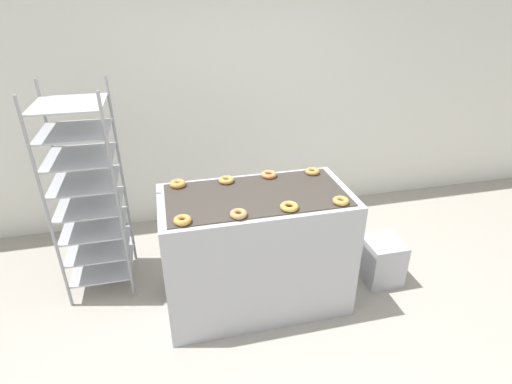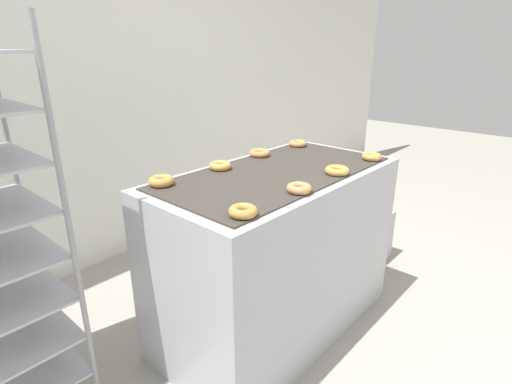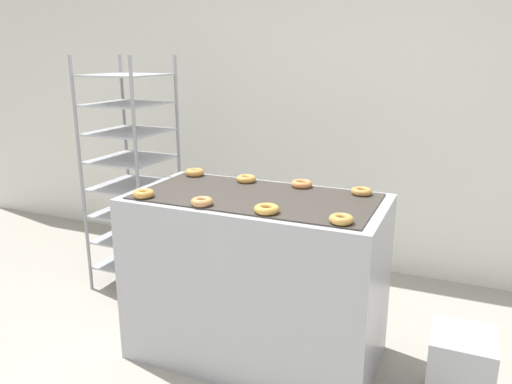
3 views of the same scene
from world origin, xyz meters
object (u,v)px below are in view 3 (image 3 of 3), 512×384
Objects in this scene: donut_near_right at (341,219)px; donut_far_midleft at (246,179)px; donut_near_midleft at (202,202)px; donut_near_midright at (267,209)px; donut_far_left at (195,172)px; donut_far_midright at (302,184)px; glaze_bin at (460,370)px; donut_near_left at (144,194)px; donut_far_right at (362,191)px; baking_rack_cart at (132,173)px; fryer_machine at (256,278)px.

donut_near_right is 0.88m from donut_far_midleft.
donut_far_midleft is (0.01, 0.52, 0.00)m from donut_near_midleft.
donut_near_midright is 0.61m from donut_far_midleft.
donut_far_midright is (0.71, 0.01, -0.00)m from donut_far_left.
glaze_bin is 1.02m from donut_near_right.
donut_near_left is 0.97× the size of donut_far_midleft.
donut_far_midleft is (-1.29, 0.26, 0.80)m from glaze_bin.
glaze_bin is 1.86m from donut_near_left.
donut_near_right reaches higher than donut_far_right.
donut_far_midleft is at bearing 123.88° from donut_near_midright.
donut_far_midleft is at bearing 54.50° from donut_near_left.
donut_near_left is at bearing 179.22° from donut_near_midleft.
glaze_bin is at bearing -11.31° from donut_far_midleft.
glaze_bin is 3.41× the size of donut_far_right.
baking_rack_cart reaches higher than donut_far_midleft.
donut_far_midleft reaches higher than donut_near_midright.
donut_far_right is at bearing 36.50° from donut_near_midleft.
donut_near_midleft is 0.72m from donut_near_right.
donut_far_left is (-1.66, 0.27, 0.80)m from glaze_bin.
baking_rack_cart reaches higher than donut_near_left.
donut_near_midright reaches higher than glaze_bin.
donut_far_midleft is at bearing 124.72° from fryer_machine.
fryer_machine is 12.28× the size of donut_near_midleft.
donut_near_left is at bearing -142.83° from donut_far_midright.
fryer_machine is at bearing -23.41° from baking_rack_cart.
donut_near_midright is at bearing -125.03° from donut_far_right.
donut_far_right is at bearing -0.93° from donut_far_left.
donut_near_midleft is 0.92× the size of donut_far_midright.
donut_far_midright is at bearing 58.11° from fryer_machine.
glaze_bin is 3.48× the size of donut_near_right.
donut_near_midleft is at bearing -177.51° from donut_near_midright.
donut_near_left reaches higher than donut_near_midleft.
donut_far_right is (0.52, 0.25, 0.51)m from fryer_machine.
donut_near_midright and donut_far_right have the same top height.
baking_rack_cart is 14.41× the size of donut_far_left.
donut_near_midright is at bearing 0.83° from donut_near_left.
fryer_machine is 0.77m from donut_far_right.
baking_rack_cart reaches higher than donut_near_midleft.
donut_near_left is 0.64m from donut_far_midleft.
donut_far_midright is at bearing -10.49° from baking_rack_cart.
glaze_bin is at bearing 14.77° from donut_near_midright.
fryer_machine is 0.59m from donut_far_midleft.
donut_far_left is at bearing 177.48° from donut_far_midleft.
glaze_bin is at bearing -9.40° from donut_far_left.
donut_far_midright is at bearing 0.51° from donut_far_left.
donut_near_left is at bearing -171.08° from glaze_bin.
donut_near_midright is at bearing -165.23° from glaze_bin.
donut_far_right is at bearing -9.17° from baking_rack_cart.
fryer_machine is 0.79m from donut_far_left.
donut_near_midright is 1.08× the size of donut_far_right.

